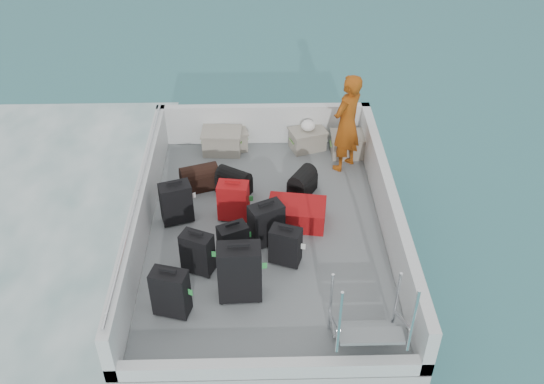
{
  "coord_description": "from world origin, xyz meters",
  "views": [
    {
      "loc": [
        -0.07,
        -6.59,
        6.28
      ],
      "look_at": [
        0.1,
        0.43,
        1.0
      ],
      "focal_mm": 40.0,
      "sensor_mm": 36.0,
      "label": 1
    }
  ],
  "objects_px": {
    "crate_1": "(230,140)",
    "suitcase_8": "(296,213)",
    "crate_0": "(222,142)",
    "passenger": "(347,123)",
    "crate_3": "(350,145)",
    "suitcase_3": "(240,273)",
    "suitcase_1": "(198,253)",
    "suitcase_2": "(176,203)",
    "suitcase_7": "(266,224)",
    "suitcase_0": "(171,293)",
    "crate_2": "(308,140)",
    "suitcase_6": "(285,246)",
    "suitcase_4": "(233,243)",
    "suitcase_5": "(233,201)"
  },
  "relations": [
    {
      "from": "crate_1",
      "to": "suitcase_8",
      "type": "bearing_deg",
      "value": -63.02
    },
    {
      "from": "crate_0",
      "to": "passenger",
      "type": "xyz_separation_m",
      "value": [
        2.01,
        -0.49,
        0.63
      ]
    },
    {
      "from": "crate_3",
      "to": "suitcase_3",
      "type": "bearing_deg",
      "value": -119.02
    },
    {
      "from": "suitcase_1",
      "to": "passenger",
      "type": "distance_m",
      "value": 3.28
    },
    {
      "from": "suitcase_2",
      "to": "suitcase_7",
      "type": "xyz_separation_m",
      "value": [
        1.28,
        -0.51,
        0.0
      ]
    },
    {
      "from": "suitcase_0",
      "to": "crate_2",
      "type": "xyz_separation_m",
      "value": [
        1.91,
        3.68,
        -0.17
      ]
    },
    {
      "from": "suitcase_1",
      "to": "crate_3",
      "type": "relative_size",
      "value": 1.01
    },
    {
      "from": "suitcase_6",
      "to": "crate_3",
      "type": "xyz_separation_m",
      "value": [
        1.19,
        2.6,
        -0.1
      ]
    },
    {
      "from": "suitcase_6",
      "to": "crate_0",
      "type": "height_order",
      "value": "suitcase_6"
    },
    {
      "from": "suitcase_3",
      "to": "suitcase_4",
      "type": "height_order",
      "value": "suitcase_3"
    },
    {
      "from": "suitcase_8",
      "to": "crate_2",
      "type": "relative_size",
      "value": 1.5
    },
    {
      "from": "suitcase_2",
      "to": "crate_2",
      "type": "xyz_separation_m",
      "value": [
        2.03,
        1.9,
        -0.15
      ]
    },
    {
      "from": "crate_1",
      "to": "suitcase_0",
      "type": "bearing_deg",
      "value": -99.03
    },
    {
      "from": "suitcase_8",
      "to": "suitcase_6",
      "type": "bearing_deg",
      "value": 175.79
    },
    {
      "from": "crate_2",
      "to": "passenger",
      "type": "height_order",
      "value": "passenger"
    },
    {
      "from": "crate_1",
      "to": "suitcase_2",
      "type": "bearing_deg",
      "value": -110.09
    },
    {
      "from": "suitcase_8",
      "to": "crate_0",
      "type": "xyz_separation_m",
      "value": [
        -1.15,
        1.91,
        0.03
      ]
    },
    {
      "from": "crate_3",
      "to": "suitcase_6",
      "type": "bearing_deg",
      "value": -114.58
    },
    {
      "from": "suitcase_1",
      "to": "suitcase_7",
      "type": "bearing_deg",
      "value": 54.77
    },
    {
      "from": "suitcase_1",
      "to": "suitcase_7",
      "type": "height_order",
      "value": "suitcase_7"
    },
    {
      "from": "suitcase_3",
      "to": "suitcase_8",
      "type": "height_order",
      "value": "suitcase_3"
    },
    {
      "from": "suitcase_4",
      "to": "suitcase_0",
      "type": "bearing_deg",
      "value": -151.88
    },
    {
      "from": "suitcase_1",
      "to": "passenger",
      "type": "xyz_separation_m",
      "value": [
        2.2,
        2.39,
        0.52
      ]
    },
    {
      "from": "suitcase_5",
      "to": "crate_3",
      "type": "distance_m",
      "value": 2.52
    },
    {
      "from": "suitcase_4",
      "to": "suitcase_6",
      "type": "relative_size",
      "value": 1.02
    },
    {
      "from": "suitcase_3",
      "to": "suitcase_5",
      "type": "bearing_deg",
      "value": 92.29
    },
    {
      "from": "suitcase_5",
      "to": "suitcase_1",
      "type": "bearing_deg",
      "value": -103.8
    },
    {
      "from": "crate_2",
      "to": "crate_0",
      "type": "bearing_deg",
      "value": -177.24
    },
    {
      "from": "crate_1",
      "to": "passenger",
      "type": "bearing_deg",
      "value": -17.37
    },
    {
      "from": "suitcase_0",
      "to": "suitcase_2",
      "type": "xyz_separation_m",
      "value": [
        -0.12,
        1.78,
        -0.02
      ]
    },
    {
      "from": "suitcase_4",
      "to": "crate_2",
      "type": "relative_size",
      "value": 1.03
    },
    {
      "from": "suitcase_2",
      "to": "crate_2",
      "type": "bearing_deg",
      "value": 25.08
    },
    {
      "from": "suitcase_3",
      "to": "passenger",
      "type": "xyz_separation_m",
      "value": [
        1.64,
        2.86,
        0.41
      ]
    },
    {
      "from": "crate_0",
      "to": "crate_2",
      "type": "xyz_separation_m",
      "value": [
        1.45,
        0.07,
        -0.02
      ]
    },
    {
      "from": "crate_1",
      "to": "passenger",
      "type": "distance_m",
      "value": 2.07
    },
    {
      "from": "suitcase_6",
      "to": "crate_0",
      "type": "relative_size",
      "value": 0.9
    },
    {
      "from": "suitcase_3",
      "to": "crate_3",
      "type": "height_order",
      "value": "suitcase_3"
    },
    {
      "from": "suitcase_4",
      "to": "crate_0",
      "type": "bearing_deg",
      "value": 71.46
    },
    {
      "from": "crate_0",
      "to": "crate_1",
      "type": "bearing_deg",
      "value": 35.06
    },
    {
      "from": "suitcase_1",
      "to": "crate_3",
      "type": "distance_m",
      "value": 3.6
    },
    {
      "from": "suitcase_8",
      "to": "suitcase_4",
      "type": "bearing_deg",
      "value": 139.58
    },
    {
      "from": "crate_3",
      "to": "suitcase_1",
      "type": "bearing_deg",
      "value": -130.51
    },
    {
      "from": "suitcase_6",
      "to": "suitcase_1",
      "type": "bearing_deg",
      "value": -153.4
    },
    {
      "from": "suitcase_3",
      "to": "suitcase_8",
      "type": "xyz_separation_m",
      "value": [
        0.79,
        1.44,
        -0.24
      ]
    },
    {
      "from": "suitcase_2",
      "to": "crate_2",
      "type": "height_order",
      "value": "suitcase_2"
    },
    {
      "from": "suitcase_1",
      "to": "crate_3",
      "type": "height_order",
      "value": "suitcase_1"
    },
    {
      "from": "crate_2",
      "to": "suitcase_7",
      "type": "bearing_deg",
      "value": -107.21
    },
    {
      "from": "suitcase_6",
      "to": "crate_0",
      "type": "bearing_deg",
      "value": 129.09
    },
    {
      "from": "suitcase_5",
      "to": "crate_3",
      "type": "bearing_deg",
      "value": 48.64
    },
    {
      "from": "suitcase_4",
      "to": "suitcase_5",
      "type": "xyz_separation_m",
      "value": [
        -0.02,
        0.89,
        0.02
      ]
    }
  ]
}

